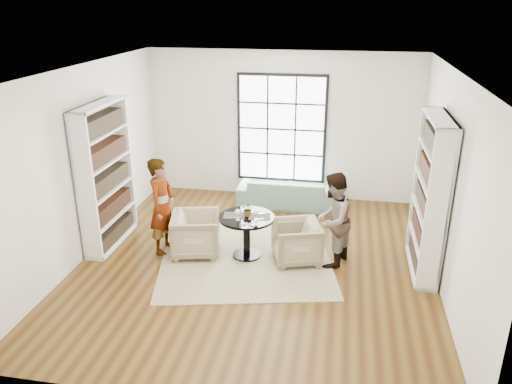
% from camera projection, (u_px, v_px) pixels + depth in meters
% --- Properties ---
extents(ground, '(6.00, 6.00, 0.00)m').
position_uv_depth(ground, '(255.00, 263.00, 7.93)').
color(ground, '#563C14').
extents(room_shell, '(6.00, 6.01, 6.00)m').
position_uv_depth(room_shell, '(261.00, 177.00, 7.97)').
color(room_shell, silver).
rests_on(room_shell, ground).
extents(rug, '(3.20, 3.20, 0.01)m').
position_uv_depth(rug, '(246.00, 257.00, 8.11)').
color(rug, tan).
rests_on(rug, ground).
extents(pedestal_table, '(0.89, 0.89, 0.71)m').
position_uv_depth(pedestal_table, '(247.00, 228.00, 7.95)').
color(pedestal_table, black).
rests_on(pedestal_table, ground).
extents(sofa, '(1.98, 0.77, 0.58)m').
position_uv_depth(sofa, '(287.00, 192.00, 10.03)').
color(sofa, gray).
rests_on(sofa, ground).
extents(armchair_left, '(0.92, 0.90, 0.70)m').
position_uv_depth(armchair_left, '(196.00, 234.00, 8.11)').
color(armchair_left, '#C4B08C').
rests_on(armchair_left, ground).
extents(armchair_right, '(0.90, 0.89, 0.66)m').
position_uv_depth(armchair_right, '(296.00, 242.00, 7.89)').
color(armchair_right, tan).
rests_on(armchair_right, ground).
extents(person_left, '(0.45, 0.62, 1.60)m').
position_uv_depth(person_left, '(162.00, 206.00, 8.04)').
color(person_left, gray).
rests_on(person_left, ground).
extents(person_right, '(0.78, 0.88, 1.51)m').
position_uv_depth(person_right, '(333.00, 220.00, 7.64)').
color(person_right, gray).
rests_on(person_right, ground).
extents(placemat_left, '(0.38, 0.31, 0.01)m').
position_uv_depth(placemat_left, '(234.00, 215.00, 7.91)').
color(placemat_left, '#272422').
rests_on(placemat_left, pedestal_table).
extents(placemat_right, '(0.38, 0.31, 0.01)m').
position_uv_depth(placemat_right, '(259.00, 217.00, 7.87)').
color(placemat_right, '#272422').
rests_on(placemat_right, pedestal_table).
extents(cutlery_left, '(0.17, 0.24, 0.01)m').
position_uv_depth(cutlery_left, '(234.00, 215.00, 7.91)').
color(cutlery_left, silver).
rests_on(cutlery_left, placemat_left).
extents(cutlery_right, '(0.17, 0.24, 0.01)m').
position_uv_depth(cutlery_right, '(259.00, 216.00, 7.87)').
color(cutlery_right, silver).
rests_on(cutlery_right, placemat_right).
extents(wine_glass_left, '(0.08, 0.08, 0.18)m').
position_uv_depth(wine_glass_left, '(238.00, 212.00, 7.71)').
color(wine_glass_left, silver).
rests_on(wine_glass_left, pedestal_table).
extents(wine_glass_right, '(0.08, 0.08, 0.18)m').
position_uv_depth(wine_glass_right, '(256.00, 213.00, 7.69)').
color(wine_glass_right, silver).
rests_on(wine_glass_right, pedestal_table).
extents(flower_centerpiece, '(0.23, 0.20, 0.22)m').
position_uv_depth(flower_centerpiece, '(248.00, 209.00, 7.87)').
color(flower_centerpiece, gray).
rests_on(flower_centerpiece, pedestal_table).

